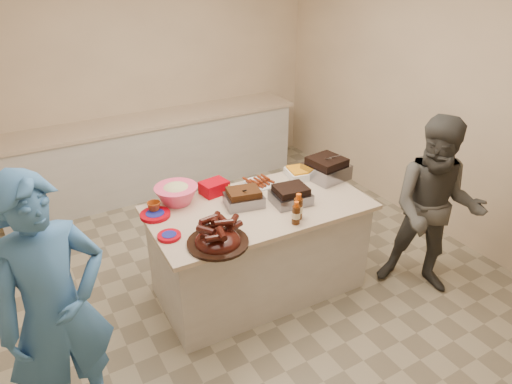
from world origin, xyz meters
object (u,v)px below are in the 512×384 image
bbq_bottle_b (298,218)px  plastic_cup (155,213)px  coleslaw_bowl (177,202)px  rib_platter (218,244)px  mustard_bottle (229,196)px  roasting_pan (326,178)px  guest_gray (419,285)px  island (259,288)px  bbq_bottle_a (296,223)px

bbq_bottle_b → plastic_cup: bbq_bottle_b is taller
bbq_bottle_b → coleslaw_bowl: bearing=135.4°
rib_platter → mustard_bottle: rib_platter is taller
plastic_cup → roasting_pan: bearing=-6.0°
guest_gray → roasting_pan: bearing=169.0°
island → mustard_bottle: mustard_bottle is taller
bbq_bottle_a → plastic_cup: (-0.86, 0.67, 0.00)m
bbq_bottle_a → coleslaw_bowl: bearing=130.7°
island → roasting_pan: bearing=12.3°
rib_platter → guest_gray: rib_platter is taller
rib_platter → roasting_pan: rib_platter is taller
bbq_bottle_b → plastic_cup: bearing=146.1°
bbq_bottle_b → mustard_bottle: 0.64m
roasting_pan → plastic_cup: 1.54m
rib_platter → mustard_bottle: bearing=56.4°
roasting_pan → bbq_bottle_b: 0.77m
island → mustard_bottle: bearing=119.4°
island → plastic_cup: 1.16m
plastic_cup → bbq_bottle_b: bearing=-33.9°
island → bbq_bottle_a: (0.10, -0.37, 0.83)m
rib_platter → mustard_bottle: 0.70m
bbq_bottle_a → mustard_bottle: (-0.23, 0.62, 0.00)m
island → mustard_bottle: size_ratio=15.39×
bbq_bottle_b → guest_gray: (1.10, -0.37, -0.83)m
roasting_pan → coleslaw_bowl: (-1.32, 0.24, 0.00)m
rib_platter → guest_gray: 1.99m
bbq_bottle_a → mustard_bottle: size_ratio=1.61×
bbq_bottle_a → mustard_bottle: bbq_bottle_a is taller
mustard_bottle → guest_gray: bearing=-33.9°
coleslaw_bowl → bbq_bottle_b: coleslaw_bowl is taller
rib_platter → coleslaw_bowl: size_ratio=1.24×
rib_platter → mustard_bottle: size_ratio=3.78×
coleslaw_bowl → guest_gray: bearing=-30.4°
mustard_bottle → guest_gray: (1.39, -0.93, -0.83)m
bbq_bottle_b → guest_gray: size_ratio=0.13×
rib_platter → bbq_bottle_b: bbq_bottle_b is taller
bbq_bottle_a → guest_gray: (1.15, -0.31, -0.83)m
roasting_pan → rib_platter: bearing=-168.0°
guest_gray → bbq_bottle_a: bearing=-146.3°
coleslaw_bowl → plastic_cup: (-0.21, -0.07, 0.00)m
coleslaw_bowl → bbq_bottle_a: 0.99m
roasting_pan → mustard_bottle: (-0.91, 0.11, 0.00)m
roasting_pan → plastic_cup: (-1.53, 0.16, 0.00)m
coleslaw_bowl → guest_gray: coleslaw_bowl is taller
rib_platter → coleslaw_bowl: coleslaw_bowl is taller
island → guest_gray: (1.25, -0.68, 0.00)m
island → plastic_cup: size_ratio=16.99×
coleslaw_bowl → bbq_bottle_a: coleslaw_bowl is taller
bbq_bottle_b → bbq_bottle_a: bearing=-135.4°
coleslaw_bowl → bbq_bottle_a: bearing=-49.3°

